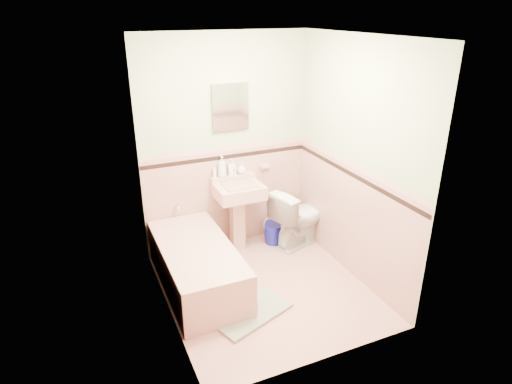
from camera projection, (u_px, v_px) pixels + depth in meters
name	position (u px, v px, depth m)	size (l,w,h in m)	color
floor	(266.00, 288.00, 4.59)	(2.20, 2.20, 0.00)	tan
ceiling	(268.00, 36.00, 3.62)	(2.20, 2.20, 0.00)	white
wall_back	(226.00, 146.00, 5.03)	(2.50, 2.50, 0.00)	beige
wall_front	(331.00, 226.00, 3.18)	(2.50, 2.50, 0.00)	beige
wall_left	(160.00, 194.00, 3.74)	(2.50, 2.50, 0.00)	beige
wall_right	(355.00, 163.00, 4.48)	(2.50, 2.50, 0.00)	beige
wainscot_back	(228.00, 198.00, 5.28)	(2.00, 2.00, 0.00)	#D0998B
wainscot_front	(325.00, 300.00, 3.44)	(2.00, 2.00, 0.00)	#D0998B
wainscot_left	(168.00, 259.00, 3.99)	(2.20, 2.20, 0.00)	#D0998B
wainscot_right	(349.00, 220.00, 4.72)	(2.20, 2.20, 0.00)	#D0998B
accent_back	(227.00, 157.00, 5.07)	(2.00, 2.00, 0.00)	black
accent_front	(328.00, 241.00, 3.24)	(2.00, 2.00, 0.00)	black
accent_left	(164.00, 207.00, 3.79)	(2.20, 2.20, 0.00)	black
accent_right	(353.00, 175.00, 4.52)	(2.20, 2.20, 0.00)	black
cap_back	(227.00, 149.00, 5.03)	(2.00, 2.00, 0.00)	tan
cap_front	(329.00, 229.00, 3.20)	(2.00, 2.00, 0.00)	tan
cap_left	(163.00, 197.00, 3.75)	(2.20, 2.20, 0.00)	tan
cap_right	(354.00, 166.00, 4.48)	(2.20, 2.20, 0.00)	tan
bathtub	(197.00, 267.00, 4.55)	(0.70, 1.50, 0.45)	tan
tub_faucet	(177.00, 206.00, 5.00)	(0.04, 0.04, 0.12)	silver
sink	(239.00, 218.00, 5.17)	(0.54, 0.48, 0.85)	tan
sink_faucet	(234.00, 172.00, 5.08)	(0.02, 0.02, 0.10)	silver
medicine_cabinet	(230.00, 107.00, 4.85)	(0.41, 0.04, 0.51)	white
soap_dish	(265.00, 166.00, 5.29)	(0.11, 0.07, 0.04)	tan
soap_bottle_left	(222.00, 166.00, 5.04)	(0.10, 0.10, 0.25)	#B2B2B2
soap_bottle_mid	(232.00, 167.00, 5.10)	(0.09, 0.09, 0.19)	#B2B2B2
soap_bottle_right	(241.00, 168.00, 5.15)	(0.10, 0.10, 0.13)	#B2B2B2
tube	(214.00, 173.00, 5.03)	(0.04, 0.04, 0.12)	white
toilet	(299.00, 217.00, 5.33)	(0.41, 0.72, 0.73)	white
bucket	(273.00, 233.00, 5.45)	(0.26, 0.26, 0.26)	navy
bath_mat	(247.00, 310.00, 4.23)	(0.76, 0.51, 0.03)	gray
shoe	(249.00, 307.00, 4.21)	(0.15, 0.07, 0.06)	#BF1E59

